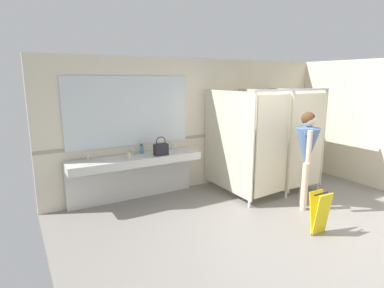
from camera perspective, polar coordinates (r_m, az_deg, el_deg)
ground_plane at (r=4.96m, az=19.93°, el=-16.37°), size 6.46×6.15×0.10m
wall_back at (r=6.62m, az=1.87°, el=3.77°), size 6.46×0.12×2.61m
wall_back_tile_band at (r=6.61m, az=2.15°, el=1.50°), size 6.46×0.01×0.06m
vanity_counter at (r=5.85m, az=-10.26°, el=-4.27°), size 2.39×0.53×0.98m
mirror_panel at (r=5.84m, az=-11.25°, el=5.78°), size 2.29×0.02×1.25m
bathroom_stalls at (r=6.40m, az=13.78°, el=1.00°), size 1.83×1.55×2.05m
person_standing at (r=5.69m, az=19.98°, el=-0.70°), size 0.57×0.57×1.68m
handbag at (r=5.73m, az=-5.62°, el=-0.88°), size 0.25×0.14×0.34m
soap_dispenser at (r=5.90m, az=-9.08°, el=-0.96°), size 0.07×0.07×0.18m
paper_cup at (r=5.59m, az=-11.36°, el=-2.05°), size 0.07×0.07×0.10m
wet_floor_sign at (r=5.02m, az=22.03°, el=-11.40°), size 0.28×0.19×0.63m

